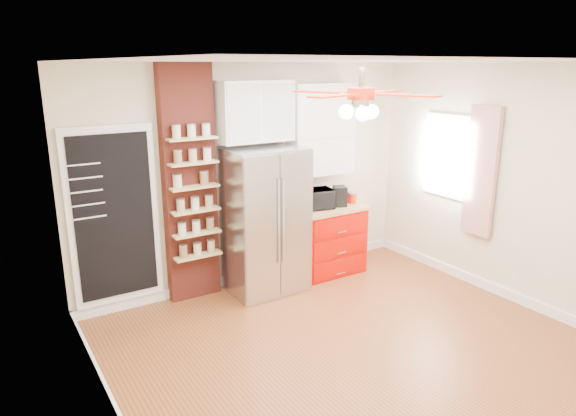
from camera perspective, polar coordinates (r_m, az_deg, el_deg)
floor at (r=5.26m, az=7.06°, el=-14.98°), size 4.50×4.50×0.00m
ceiling at (r=4.53m, az=8.23°, el=15.88°), size 4.50×4.50×0.00m
wall_back at (r=6.34m, az=-3.99°, el=3.59°), size 4.50×0.02×2.70m
wall_front at (r=3.52m, az=28.98°, el=-8.42°), size 4.50×0.02×2.70m
wall_left at (r=3.77m, az=-19.96°, el=-5.82°), size 0.02×4.00×2.70m
wall_right at (r=6.36m, az=23.44°, el=2.37°), size 0.02×4.00×2.70m
chalkboard at (r=5.78m, az=-18.76°, el=-0.95°), size 0.95×0.05×1.95m
brick_pillar at (r=5.92m, az=-10.89°, el=2.49°), size 0.60×0.16×2.70m
fridge at (r=6.12m, az=-2.68°, el=-1.42°), size 0.90×0.70×1.75m
upper_glass_cabinet at (r=6.04m, az=-3.76°, el=10.68°), size 0.90×0.35×0.70m
red_cabinet at (r=6.79m, az=4.30°, el=-3.45°), size 0.94×0.64×0.90m
upper_shelf_unit at (r=6.61m, az=3.67°, el=8.71°), size 0.90×0.30×1.15m
window at (r=6.84m, az=17.36°, el=5.52°), size 0.04×0.75×1.05m
curtain at (r=6.49m, az=20.66°, el=3.80°), size 0.06×0.40×1.55m
ceiling_fan at (r=4.54m, az=8.09°, el=12.40°), size 1.40×1.40×0.44m
toaster_oven at (r=6.52m, az=2.96°, el=1.01°), size 0.51×0.39×0.25m
coffee_maker at (r=6.67m, az=5.77°, el=1.33°), size 0.21×0.23×0.26m
canister_left at (r=6.82m, az=7.20°, el=1.05°), size 0.12×0.12×0.13m
canister_right at (r=6.86m, az=6.87°, el=1.22°), size 0.14×0.14×0.15m
pantry_jar_oats at (r=5.73m, az=-12.19°, el=2.90°), size 0.13×0.13×0.13m
pantry_jar_beans at (r=5.83m, az=-9.31°, el=3.28°), size 0.11×0.11×0.14m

